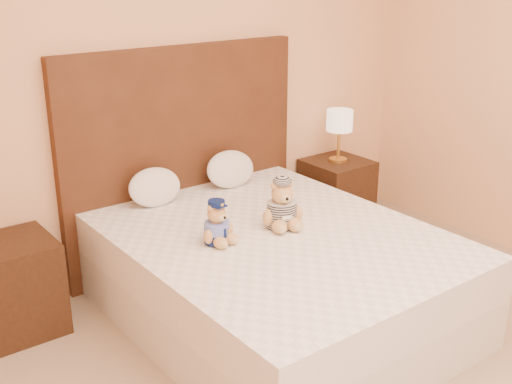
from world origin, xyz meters
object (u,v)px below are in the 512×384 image
nightstand_left (16,287)px  teddy_police (217,222)px  pillow_left (155,185)px  pillow_right (230,167)px  nightstand_right (336,194)px  teddy_prisoner (282,204)px  lamp (339,123)px  bed (277,277)px

nightstand_left → teddy_police: bearing=-37.4°
nightstand_left → teddy_police: 1.21m
nightstand_left → pillow_left: size_ratio=1.54×
teddy_police → pillow_right: 0.94m
nightstand_right → teddy_prisoner: bearing=-147.6°
teddy_police → teddy_prisoner: size_ratio=0.86×
lamp → nightstand_right: bearing=0.0°
teddy_prisoner → pillow_left: size_ratio=0.80×
pillow_right → bed: bearing=-107.5°
teddy_prisoner → pillow_left: teddy_prisoner is taller
teddy_police → nightstand_left: bearing=134.0°
bed → pillow_left: bearing=111.2°
bed → pillow_left: 0.98m
nightstand_right → teddy_prisoner: 1.44m
lamp → teddy_police: lamp is taller
nightstand_right → pillow_right: 1.07m
nightstand_right → pillow_left: 1.62m
teddy_prisoner → pillow_left: bearing=135.1°
nightstand_right → teddy_prisoner: size_ratio=1.92×
teddy_prisoner → pillow_right: (0.18, 0.77, -0.01)m
pillow_right → pillow_left: bearing=180.0°
teddy_police → pillow_left: size_ratio=0.69×
bed → nightstand_left: same height
nightstand_left → pillow_left: (0.93, 0.03, 0.40)m
nightstand_right → pillow_left: (-1.57, 0.03, 0.40)m
pillow_left → nightstand_right: bearing=-1.1°
teddy_police → nightstand_right: bearing=15.0°
nightstand_right → teddy_prisoner: (-1.17, -0.74, 0.42)m
nightstand_right → pillow_right: pillow_right is taller
pillow_left → lamp: bearing=-1.1°
nightstand_left → lamp: lamp is taller
nightstand_left → pillow_right: pillow_right is taller
teddy_prisoner → nightstand_left: bearing=168.4°
nightstand_right → teddy_police: bearing=-156.3°
nightstand_right → pillow_left: size_ratio=1.54×
bed → nightstand_right: bearing=32.6°
nightstand_left → nightstand_right: same height
nightstand_left → pillow_right: size_ratio=1.48×
bed → teddy_police: 0.53m
teddy_police → teddy_prisoner: (0.42, -0.04, 0.02)m
teddy_police → pillow_right: bearing=41.8°
nightstand_left → lamp: size_ratio=1.38×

